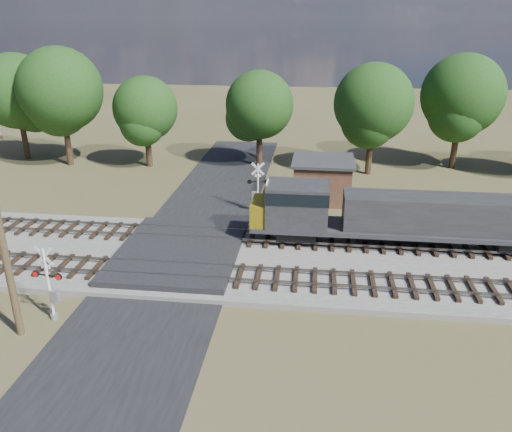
# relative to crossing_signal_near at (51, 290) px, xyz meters

# --- Properties ---
(ground) EXTENTS (160.00, 160.00, 0.00)m
(ground) POSITION_rel_crossing_signal_near_xyz_m (4.08, 6.54, -1.57)
(ground) COLOR #464525
(ground) RESTS_ON ground
(ballast_bed) EXTENTS (140.00, 10.00, 0.30)m
(ballast_bed) POSITION_rel_crossing_signal_near_xyz_m (14.08, 7.04, -1.42)
(ballast_bed) COLOR gray
(ballast_bed) RESTS_ON ground
(road) EXTENTS (7.00, 60.00, 0.08)m
(road) POSITION_rel_crossing_signal_near_xyz_m (4.08, 6.54, -1.53)
(road) COLOR black
(road) RESTS_ON ground
(crossing_panel) EXTENTS (7.00, 9.00, 0.62)m
(crossing_panel) POSITION_rel_crossing_signal_near_xyz_m (4.08, 7.04, -1.25)
(crossing_panel) COLOR #262628
(crossing_panel) RESTS_ON ground
(track_near) EXTENTS (140.00, 2.60, 0.33)m
(track_near) POSITION_rel_crossing_signal_near_xyz_m (7.21, 4.54, -1.15)
(track_near) COLOR black
(track_near) RESTS_ON ballast_bed
(track_far) EXTENTS (140.00, 2.60, 0.33)m
(track_far) POSITION_rel_crossing_signal_near_xyz_m (7.21, 9.54, -1.15)
(track_far) COLOR black
(track_far) RESTS_ON ballast_bed
(crossing_signal_near) EXTENTS (1.52, 0.36, 3.77)m
(crossing_signal_near) POSITION_rel_crossing_signal_near_xyz_m (0.00, 0.00, 0.00)
(crossing_signal_near) COLOR silver
(crossing_signal_near) RESTS_ON ground
(crossing_signal_far) EXTENTS (1.52, 0.33, 3.77)m
(crossing_signal_far) POSITION_rel_crossing_signal_near_xyz_m (7.77, 14.96, -0.00)
(crossing_signal_far) COLOR silver
(crossing_signal_far) RESTS_ON ground
(utility_pole) EXTENTS (2.34, 0.62, 9.69)m
(utility_pole) POSITION_rel_crossing_signal_near_xyz_m (-0.99, -1.28, 3.57)
(utility_pole) COLOR #3C2E1B
(utility_pole) RESTS_ON ground
(equipment_shed) EXTENTS (4.74, 4.74, 3.20)m
(equipment_shed) POSITION_rel_crossing_signal_near_xyz_m (12.47, 18.43, 0.05)
(equipment_shed) COLOR #472B1E
(equipment_shed) RESTS_ON ground
(treeline) EXTENTS (81.72, 11.11, 11.33)m
(treeline) POSITION_rel_crossing_signal_near_xyz_m (12.90, 26.26, 4.94)
(treeline) COLOR black
(treeline) RESTS_ON ground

